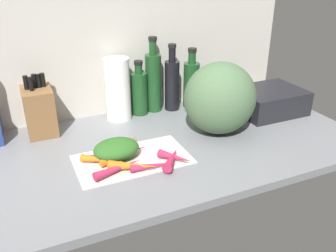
{
  "coord_description": "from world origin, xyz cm",
  "views": [
    {
      "loc": [
        -42.03,
        -114.52,
        66.2
      ],
      "look_at": [
        7.87,
        -2.98,
        8.21
      ],
      "focal_mm": 38.34,
      "sensor_mm": 36.0,
      "label": 1
    }
  ],
  "objects_px": {
    "carrot_8": "(129,150)",
    "bottle_1": "(153,81)",
    "carrot_9": "(121,157)",
    "bottle_2": "(172,84)",
    "bottle_3": "(191,83)",
    "carrot_2": "(172,158)",
    "paper_towel_roll": "(118,89)",
    "winter_squash": "(220,98)",
    "carrot_0": "(128,142)",
    "carrot_3": "(132,166)",
    "bottle_0": "(139,92)",
    "carrot_1": "(109,155)",
    "carrot_4": "(175,157)",
    "dish_rack": "(269,101)",
    "carrot_6": "(154,166)",
    "carrot_7": "(118,168)",
    "carrot_5": "(102,160)",
    "knife_block": "(39,110)",
    "cutting_board": "(132,159)"
  },
  "relations": [
    {
      "from": "carrot_0",
      "to": "bottle_0",
      "type": "relative_size",
      "value": 0.45
    },
    {
      "from": "carrot_1",
      "to": "carrot_2",
      "type": "bearing_deg",
      "value": -32.08
    },
    {
      "from": "carrot_1",
      "to": "carrot_6",
      "type": "distance_m",
      "value": 0.18
    },
    {
      "from": "carrot_0",
      "to": "carrot_4",
      "type": "distance_m",
      "value": 0.21
    },
    {
      "from": "carrot_4",
      "to": "carrot_5",
      "type": "height_order",
      "value": "carrot_4"
    },
    {
      "from": "carrot_8",
      "to": "winter_squash",
      "type": "height_order",
      "value": "winter_squash"
    },
    {
      "from": "carrot_6",
      "to": "winter_squash",
      "type": "height_order",
      "value": "winter_squash"
    },
    {
      "from": "carrot_0",
      "to": "carrot_6",
      "type": "bearing_deg",
      "value": -82.14
    },
    {
      "from": "carrot_7",
      "to": "bottle_3",
      "type": "height_order",
      "value": "bottle_3"
    },
    {
      "from": "winter_squash",
      "to": "bottle_2",
      "type": "bearing_deg",
      "value": 104.26
    },
    {
      "from": "carrot_2",
      "to": "bottle_1",
      "type": "bearing_deg",
      "value": 75.18
    },
    {
      "from": "carrot_4",
      "to": "dish_rack",
      "type": "bearing_deg",
      "value": 22.28
    },
    {
      "from": "bottle_2",
      "to": "paper_towel_roll",
      "type": "bearing_deg",
      "value": -179.62
    },
    {
      "from": "bottle_1",
      "to": "carrot_8",
      "type": "bearing_deg",
      "value": -123.97
    },
    {
      "from": "carrot_0",
      "to": "carrot_5",
      "type": "bearing_deg",
      "value": -146.1
    },
    {
      "from": "carrot_9",
      "to": "bottle_3",
      "type": "bearing_deg",
      "value": 38.4
    },
    {
      "from": "carrot_3",
      "to": "carrot_9",
      "type": "relative_size",
      "value": 1.01
    },
    {
      "from": "carrot_4",
      "to": "winter_squash",
      "type": "distance_m",
      "value": 0.34
    },
    {
      "from": "cutting_board",
      "to": "bottle_1",
      "type": "xyz_separation_m",
      "value": [
        0.25,
        0.4,
        0.14
      ]
    },
    {
      "from": "carrot_0",
      "to": "dish_rack",
      "type": "relative_size",
      "value": 0.38
    },
    {
      "from": "carrot_2",
      "to": "bottle_0",
      "type": "bearing_deg",
      "value": 83.49
    },
    {
      "from": "paper_towel_roll",
      "to": "bottle_3",
      "type": "xyz_separation_m",
      "value": [
        0.36,
        -0.0,
        -0.02
      ]
    },
    {
      "from": "carrot_7",
      "to": "bottle_0",
      "type": "relative_size",
      "value": 0.7
    },
    {
      "from": "carrot_6",
      "to": "bottle_2",
      "type": "relative_size",
      "value": 0.51
    },
    {
      "from": "paper_towel_roll",
      "to": "bottle_1",
      "type": "distance_m",
      "value": 0.18
    },
    {
      "from": "carrot_4",
      "to": "carrot_0",
      "type": "bearing_deg",
      "value": 123.55
    },
    {
      "from": "bottle_2",
      "to": "bottle_3",
      "type": "height_order",
      "value": "bottle_2"
    },
    {
      "from": "winter_squash",
      "to": "dish_rack",
      "type": "height_order",
      "value": "winter_squash"
    },
    {
      "from": "carrot_8",
      "to": "carrot_9",
      "type": "height_order",
      "value": "carrot_9"
    },
    {
      "from": "carrot_2",
      "to": "carrot_9",
      "type": "bearing_deg",
      "value": 150.15
    },
    {
      "from": "carrot_4",
      "to": "knife_block",
      "type": "height_order",
      "value": "knife_block"
    },
    {
      "from": "carrot_8",
      "to": "bottle_1",
      "type": "xyz_separation_m",
      "value": [
        0.24,
        0.36,
        0.13
      ]
    },
    {
      "from": "winter_squash",
      "to": "carrot_0",
      "type": "bearing_deg",
      "value": 178.36
    },
    {
      "from": "bottle_3",
      "to": "bottle_0",
      "type": "bearing_deg",
      "value": 177.02
    },
    {
      "from": "carrot_7",
      "to": "carrot_8",
      "type": "distance_m",
      "value": 0.13
    },
    {
      "from": "cutting_board",
      "to": "carrot_7",
      "type": "height_order",
      "value": "carrot_7"
    },
    {
      "from": "carrot_1",
      "to": "carrot_8",
      "type": "distance_m",
      "value": 0.08
    },
    {
      "from": "paper_towel_roll",
      "to": "bottle_0",
      "type": "height_order",
      "value": "paper_towel_roll"
    },
    {
      "from": "carrot_2",
      "to": "knife_block",
      "type": "bearing_deg",
      "value": 129.94
    },
    {
      "from": "carrot_4",
      "to": "carrot_6",
      "type": "distance_m",
      "value": 0.09
    },
    {
      "from": "carrot_9",
      "to": "bottle_3",
      "type": "height_order",
      "value": "bottle_3"
    },
    {
      "from": "paper_towel_roll",
      "to": "carrot_1",
      "type": "bearing_deg",
      "value": -112.65
    },
    {
      "from": "paper_towel_roll",
      "to": "bottle_2",
      "type": "bearing_deg",
      "value": 0.38
    },
    {
      "from": "bottle_1",
      "to": "carrot_9",
      "type": "bearing_deg",
      "value": -125.58
    },
    {
      "from": "carrot_9",
      "to": "carrot_8",
      "type": "bearing_deg",
      "value": 42.2
    },
    {
      "from": "carrot_3",
      "to": "bottle_0",
      "type": "xyz_separation_m",
      "value": [
        0.2,
        0.47,
        0.08
      ]
    },
    {
      "from": "carrot_3",
      "to": "winter_squash",
      "type": "relative_size",
      "value": 0.55
    },
    {
      "from": "carrot_2",
      "to": "carrot_3",
      "type": "height_order",
      "value": "same"
    },
    {
      "from": "carrot_6",
      "to": "carrot_7",
      "type": "xyz_separation_m",
      "value": [
        -0.12,
        0.03,
        0.0
      ]
    },
    {
      "from": "carrot_9",
      "to": "bottle_0",
      "type": "bearing_deg",
      "value": 61.36
    }
  ]
}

